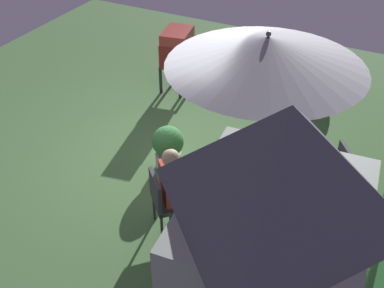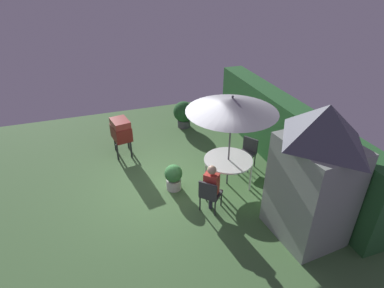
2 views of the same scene
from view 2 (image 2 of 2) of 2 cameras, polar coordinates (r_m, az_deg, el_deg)
ground_plane at (r=8.85m, az=-4.00°, el=-7.47°), size 11.00×11.00×0.00m
hedge_backdrop at (r=9.62m, az=16.32°, el=1.62°), size 7.37×0.70×1.98m
garden_shed at (r=6.97m, az=21.16°, el=-5.07°), size 1.70×1.47×3.13m
patio_table at (r=8.55m, az=6.54°, el=-3.10°), size 1.31×1.31×0.79m
patio_umbrella at (r=7.78m, az=7.22°, el=7.01°), size 2.29×2.29×2.60m
bbq_grill at (r=10.03m, az=-12.64°, el=2.42°), size 0.78×0.62×1.20m
chair_near_shed at (r=7.74m, az=3.19°, el=-8.84°), size 0.65×0.65×0.90m
chair_far_side at (r=9.49m, az=10.00°, el=-1.24°), size 0.64×0.64×0.90m
potted_plant_by_shed at (r=8.52m, az=-3.33°, el=-5.86°), size 0.48×0.48×0.73m
potted_plant_by_grill at (r=11.67m, az=-1.49°, el=5.57°), size 0.76×0.76×0.98m
person_in_red at (r=7.65m, az=3.51°, el=-6.94°), size 0.41×0.41×1.26m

